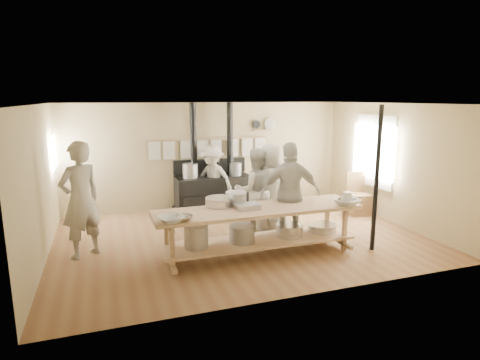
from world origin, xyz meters
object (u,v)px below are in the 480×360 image
(cook_far_left, at_px, (80,200))
(cook_center, at_px, (271,187))
(stove, at_px, (213,189))
(cook_by_window, at_px, (212,179))
(chair, at_px, (358,202))
(cook_right, at_px, (290,194))
(roasting_pan, at_px, (247,207))
(prep_table, at_px, (258,226))
(cook_left, at_px, (255,191))

(cook_far_left, height_order, cook_center, cook_far_left)
(stove, xyz_separation_m, cook_center, (0.74, -1.86, 0.39))
(cook_by_window, distance_m, chair, 3.49)
(cook_center, height_order, chair, cook_center)
(cook_right, bearing_deg, chair, -139.10)
(cook_right, relative_size, cook_by_window, 1.19)
(cook_by_window, bearing_deg, chair, 19.21)
(chair, height_order, roasting_pan, chair)
(cook_far_left, height_order, cook_right, cook_far_left)
(cook_far_left, relative_size, cook_by_window, 1.25)
(prep_table, height_order, cook_far_left, cook_far_left)
(cook_right, xyz_separation_m, cook_by_window, (-0.81, 2.54, -0.16))
(cook_far_left, relative_size, cook_left, 1.16)
(prep_table, distance_m, cook_right, 0.94)
(prep_table, height_order, cook_left, cook_left)
(prep_table, bearing_deg, chair, 26.54)
(cook_far_left, bearing_deg, cook_right, 137.04)
(stove, relative_size, roasting_pan, 6.31)
(stove, height_order, chair, stove)
(stove, height_order, cook_by_window, stove)
(cook_far_left, height_order, roasting_pan, cook_far_left)
(prep_table, bearing_deg, stove, 89.96)
(prep_table, height_order, cook_by_window, cook_by_window)
(cook_center, distance_m, cook_by_window, 1.87)
(stove, distance_m, roasting_pan, 3.06)
(stove, xyz_separation_m, roasting_pan, (-0.20, -3.03, 0.37))
(cook_by_window, height_order, chair, cook_by_window)
(roasting_pan, bearing_deg, cook_by_window, 86.95)
(stove, xyz_separation_m, prep_table, (-0.00, -3.02, -0.00))
(prep_table, relative_size, cook_center, 1.97)
(cook_left, distance_m, roasting_pan, 1.30)
(cook_right, bearing_deg, stove, -61.19)
(cook_by_window, bearing_deg, prep_table, -48.23)
(cook_by_window, height_order, roasting_pan, cook_by_window)
(cook_far_left, height_order, chair, cook_far_left)
(cook_far_left, bearing_deg, chair, 152.65)
(cook_left, relative_size, cook_right, 0.90)
(cook_center, bearing_deg, chair, -171.54)
(cook_center, bearing_deg, cook_right, 90.10)
(cook_far_left, bearing_deg, cook_left, 150.61)
(roasting_pan, bearing_deg, chair, 25.32)
(cook_far_left, xyz_separation_m, cook_center, (3.62, 0.25, -0.09))
(cook_by_window, bearing_deg, cook_far_left, -104.70)
(cook_right, xyz_separation_m, roasting_pan, (-0.97, -0.32, -0.07))
(cook_center, xyz_separation_m, cook_by_window, (-0.79, 1.69, -0.11))
(stove, distance_m, cook_by_window, 0.34)
(cook_far_left, height_order, cook_by_window, cook_far_left)
(cook_center, distance_m, roasting_pan, 1.51)
(chair, relative_size, roasting_pan, 2.42)
(cook_by_window, bearing_deg, roasting_pan, -52.23)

